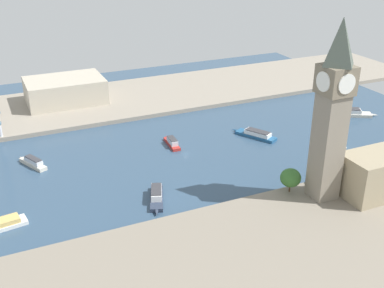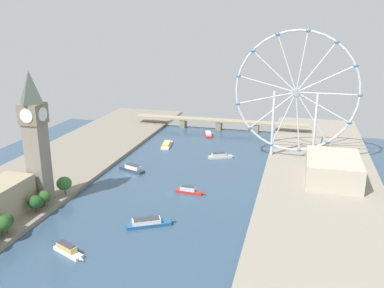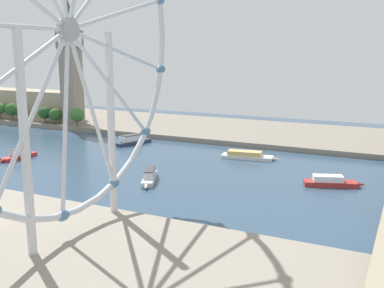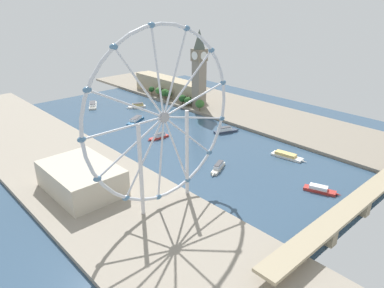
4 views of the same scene
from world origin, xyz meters
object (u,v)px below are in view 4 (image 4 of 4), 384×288
riverside_hall (81,178)px  tour_boat_4 (287,156)px  ferris_wheel (164,118)px  tour_boat_0 (218,167)px  tour_boat_2 (136,120)px  tour_boat_3 (226,130)px  tour_boat_5 (93,105)px  river_bridge (361,201)px  clock_tower (199,68)px  tour_boat_6 (159,136)px  parliament_block (169,86)px  tour_boat_7 (137,106)px  tour_boat_1 (320,189)px

riverside_hall → tour_boat_4: size_ratio=1.82×
ferris_wheel → tour_boat_0: size_ratio=4.54×
riverside_hall → tour_boat_2: (-113.94, -101.62, -10.17)m
tour_boat_3 → tour_boat_5: 179.16m
tour_boat_0 → tour_boat_3: bearing=-166.2°
tour_boat_5 → river_bridge: bearing=-148.6°
clock_tower → river_bridge: (79.40, 229.85, -40.29)m
clock_tower → tour_boat_6: bearing=24.5°
clock_tower → river_bridge: clock_tower is taller
parliament_block → tour_boat_2: (91.87, 54.63, -11.98)m
tour_boat_5 → tour_boat_6: tour_boat_5 is taller
tour_boat_3 → tour_boat_7: size_ratio=1.17×
tour_boat_0 → parliament_block: bearing=-144.1°
tour_boat_0 → tour_boat_5: (-12.53, -223.14, 0.09)m
tour_boat_0 → tour_boat_5: size_ratio=0.73×
tour_boat_2 → tour_boat_4: 168.76m
tour_boat_5 → riverside_hall: bearing=179.4°
tour_boat_0 → tour_boat_7: (-49.22, -181.74, 0.20)m
tour_boat_7 → tour_boat_6: bearing=89.9°
river_bridge → tour_boat_0: 104.83m
parliament_block → riverside_hall: bearing=37.2°
clock_tower → tour_boat_6: size_ratio=3.78×
river_bridge → tour_boat_7: (-27.57, -284.09, -6.52)m
riverside_hall → tour_boat_6: riverside_hall is taller
tour_boat_0 → tour_boat_5: 223.49m
parliament_block → tour_boat_5: 102.33m
river_bridge → tour_boat_5: bearing=-88.4°
clock_tower → tour_boat_2: clock_tower is taller
tour_boat_2 → tour_boat_7: tour_boat_7 is taller
tour_boat_5 → tour_boat_6: (5.53, 138.60, -0.23)m
tour_boat_3 → tour_boat_6: tour_boat_3 is taller
tour_boat_5 → tour_boat_6: bearing=-152.5°
ferris_wheel → tour_boat_7: 232.86m
riverside_hall → river_bridge: 183.20m
parliament_block → tour_boat_0: bearing=60.5°
parliament_block → tour_boat_6: parliament_block is taller
tour_boat_5 → tour_boat_7: (-36.69, 41.40, 0.11)m
ferris_wheel → tour_boat_5: size_ratio=3.29×
riverside_hall → tour_boat_2: 153.01m
tour_boat_1 → tour_boat_3: (-38.13, -124.20, 0.56)m
tour_boat_1 → tour_boat_5: tour_boat_5 is taller
tour_boat_7 → parliament_block: bearing=-144.8°
parliament_block → tour_boat_6: (103.07, 109.96, -11.96)m
tour_boat_2 → ferris_wheel: bearing=33.1°
tour_boat_0 → tour_boat_7: bearing=-129.8°
tour_boat_6 → parliament_block: bearing=-129.4°
clock_tower → parliament_block: (-9.02, -67.00, -35.19)m
ferris_wheel → tour_boat_6: size_ratio=4.77×
river_bridge → tour_boat_2: bearing=-89.2°
tour_boat_7 → tour_boat_4: bearing=116.2°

